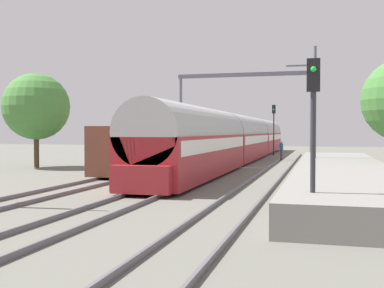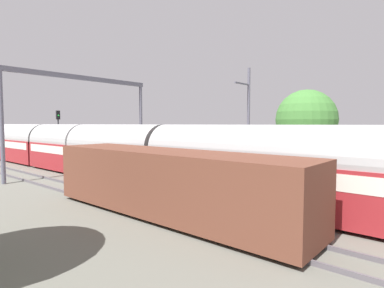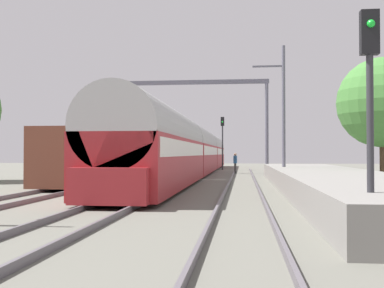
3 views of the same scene
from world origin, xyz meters
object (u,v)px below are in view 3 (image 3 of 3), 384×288
(freight_car, at_px, (101,157))
(railway_signal_far, at_px, (222,136))
(person_crossing, at_px, (235,161))
(railway_signal_near, at_px, (370,90))
(catenary_gantry, at_px, (195,107))
(passenger_train, at_px, (194,150))

(freight_car, distance_m, railway_signal_far, 22.58)
(freight_car, xyz_separation_m, person_crossing, (7.26, 14.03, -0.44))
(railway_signal_near, xyz_separation_m, catenary_gantry, (-6.52, 29.41, 2.66))
(person_crossing, bearing_deg, railway_signal_far, -159.41)
(railway_signal_far, bearing_deg, catenary_gantry, -103.20)
(catenary_gantry, bearing_deg, passenger_train, -90.00)
(passenger_train, height_order, catenary_gantry, catenary_gantry)
(freight_car, bearing_deg, person_crossing, 62.63)
(railway_signal_far, bearing_deg, freight_car, -105.09)
(person_crossing, distance_m, railway_signal_far, 8.18)
(catenary_gantry, bearing_deg, railway_signal_near, -77.51)
(freight_car, relative_size, railway_signal_near, 2.84)
(passenger_train, height_order, person_crossing, passenger_train)
(railway_signal_near, bearing_deg, catenary_gantry, 102.49)
(passenger_train, xyz_separation_m, railway_signal_near, (6.52, -28.35, 0.99))
(railway_signal_far, height_order, catenary_gantry, catenary_gantry)
(passenger_train, height_order, railway_signal_near, railway_signal_near)
(freight_car, xyz_separation_m, catenary_gantry, (3.94, 13.55, 4.14))
(passenger_train, bearing_deg, person_crossing, 24.89)
(passenger_train, distance_m, railway_signal_near, 29.10)
(passenger_train, bearing_deg, railway_signal_far, 78.27)
(railway_signal_far, bearing_deg, person_crossing, -79.64)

